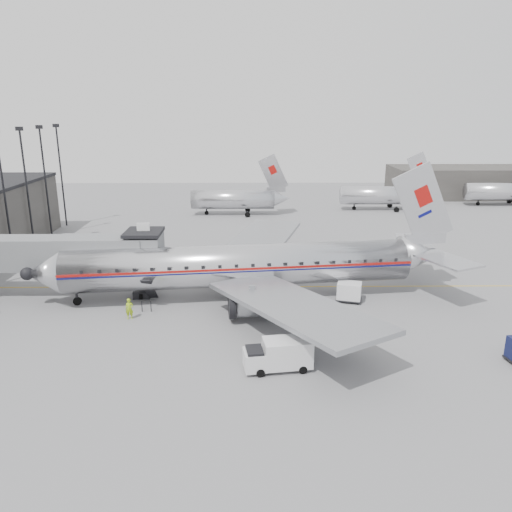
% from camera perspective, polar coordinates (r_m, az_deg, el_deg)
% --- Properties ---
extents(ground, '(160.00, 160.00, 0.00)m').
position_cam_1_polar(ground, '(45.16, -1.98, -6.13)').
color(ground, slate).
rests_on(ground, ground).
extents(hangar, '(30.00, 12.00, 6.00)m').
position_cam_1_polar(hangar, '(111.65, 22.82, 7.82)').
color(hangar, '#393633').
rests_on(hangar, ground).
extents(apron_line, '(60.00, 0.15, 0.01)m').
position_cam_1_polar(apron_line, '(50.77, 1.58, -3.51)').
color(apron_line, gold).
rests_on(apron_line, ground).
extents(jet_bridge, '(21.00, 6.20, 7.10)m').
position_cam_1_polar(jet_bridge, '(50.48, -21.19, 0.21)').
color(jet_bridge, slate).
rests_on(jet_bridge, ground).
extents(distant_aircraft_near, '(16.39, 3.20, 10.26)m').
position_cam_1_polar(distant_aircraft_near, '(85.00, -2.53, 6.56)').
color(distant_aircraft_near, silver).
rests_on(distant_aircraft_near, ground).
extents(distant_aircraft_mid, '(16.39, 3.20, 10.26)m').
position_cam_1_polar(distant_aircraft_mid, '(91.82, 14.12, 6.82)').
color(distant_aircraft_mid, silver).
rests_on(distant_aircraft_mid, ground).
extents(distant_aircraft_far, '(16.39, 3.20, 10.26)m').
position_cam_1_polar(distant_aircraft_far, '(104.07, 26.55, 6.68)').
color(distant_aircraft_far, silver).
rests_on(distant_aircraft_far, ground).
extents(airliner, '(40.17, 37.03, 12.73)m').
position_cam_1_polar(airliner, '(46.96, -0.95, -1.07)').
color(airliner, silver).
rests_on(airliner, ground).
extents(service_van, '(4.87, 2.44, 2.19)m').
position_cam_1_polar(service_van, '(34.96, 2.61, -11.15)').
color(service_van, silver).
rests_on(service_van, ground).
extents(baggage_cart_white, '(2.67, 2.29, 1.79)m').
position_cam_1_polar(baggage_cart_white, '(47.54, 10.60, -4.00)').
color(baggage_cart_white, silver).
rests_on(baggage_cart_white, ground).
extents(ramp_worker, '(0.73, 0.54, 1.84)m').
position_cam_1_polar(ramp_worker, '(44.24, -14.27, -5.87)').
color(ramp_worker, '#94BC16').
rests_on(ramp_worker, ground).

